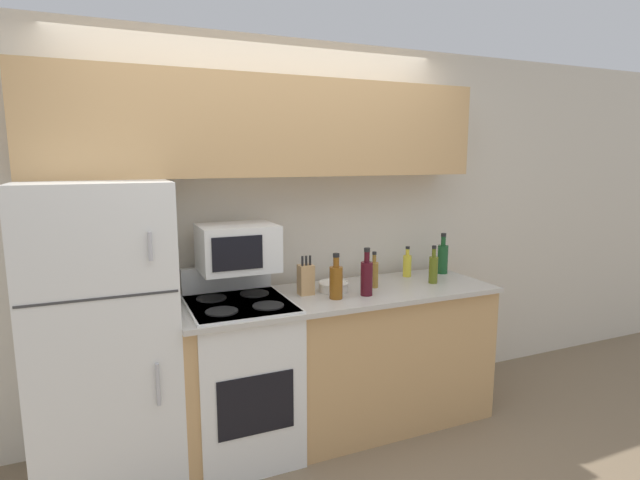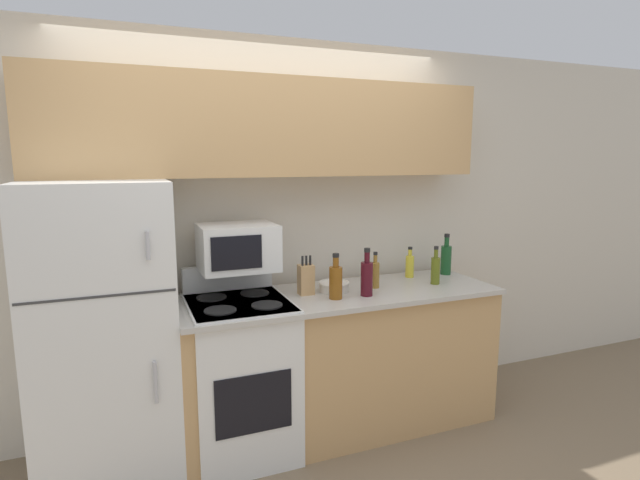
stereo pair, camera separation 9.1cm
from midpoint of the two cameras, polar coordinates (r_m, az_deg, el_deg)
The scene contains 15 objects.
ground_plane at distance 3.20m, azimuth -0.91°, elevation -24.38°, with size 12.00×12.00×0.00m, color #7F6B51.
wall_back at distance 3.40m, azimuth -5.40°, elevation 0.79°, with size 8.00×0.05×2.55m.
lower_cabinets at distance 3.36m, azimuth 3.04°, elevation -13.60°, with size 2.06×0.68×0.93m.
refrigerator at distance 2.99m, azimuth -22.58°, elevation -9.82°, with size 0.73×0.73×1.67m.
upper_cabinets at distance 3.19m, azimuth -4.62°, elevation 12.67°, with size 2.79×0.32×0.60m.
stove at distance 3.15m, azimuth -8.23°, elevation -14.99°, with size 0.59×0.66×1.10m.
microwave at distance 3.05m, azimuth -8.55°, elevation -0.80°, with size 0.46×0.37×0.28m.
knife_block at distance 3.12m, azimuth -0.78°, elevation -4.50°, with size 0.09×0.08×0.25m.
bowl at distance 3.21m, azimuth 2.42°, elevation -5.29°, with size 0.20×0.20×0.06m.
bottle_wine_green at distance 3.78m, azimuth 14.88°, elevation -2.05°, with size 0.08×0.08×0.30m.
bottle_wine_red at distance 3.11m, azimuth 6.20°, elevation -4.24°, with size 0.08×0.08×0.30m.
bottle_cooking_spray at distance 3.64m, azimuth 10.92°, elevation -2.86°, with size 0.06×0.06×0.22m.
bottle_whiskey at distance 3.03m, azimuth 2.67°, elevation -4.71°, with size 0.08×0.08×0.28m.
bottle_olive_oil at distance 3.48m, azimuth 13.80°, elevation -3.26°, with size 0.06×0.06×0.26m.
bottle_vinegar at distance 3.30m, azimuth 7.11°, elevation -3.86°, with size 0.06×0.06×0.24m.
Camera 2 is at (-0.91, -2.51, 1.78)m, focal length 28.00 mm.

